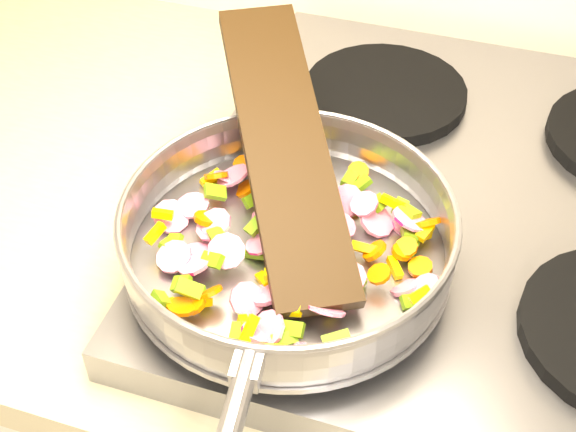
% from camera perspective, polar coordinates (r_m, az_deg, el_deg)
% --- Properties ---
extents(cooktop, '(0.60, 0.60, 0.04)m').
position_cam_1_polar(cooktop, '(0.85, 13.77, 0.13)').
color(cooktop, '#939399').
rests_on(cooktop, counter_top).
extents(grate_fl, '(0.19, 0.19, 0.02)m').
position_cam_1_polar(grate_fl, '(0.75, 2.06, -3.06)').
color(grate_fl, black).
rests_on(grate_fl, cooktop).
extents(grate_bl, '(0.19, 0.19, 0.02)m').
position_cam_1_polar(grate_bl, '(0.96, 6.91, 8.69)').
color(grate_bl, black).
rests_on(grate_bl, cooktop).
extents(saute_pan, '(0.34, 0.51, 0.06)m').
position_cam_1_polar(saute_pan, '(0.71, -0.03, -1.28)').
color(saute_pan, '#9E9EA5').
rests_on(saute_pan, grate_fl).
extents(vegetable_heap, '(0.28, 0.28, 0.05)m').
position_cam_1_polar(vegetable_heap, '(0.73, 0.30, -1.76)').
color(vegetable_heap, '#D41463').
rests_on(vegetable_heap, saute_pan).
extents(wooden_spatula, '(0.22, 0.32, 0.11)m').
position_cam_1_polar(wooden_spatula, '(0.74, -0.24, 5.01)').
color(wooden_spatula, black).
rests_on(wooden_spatula, saute_pan).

